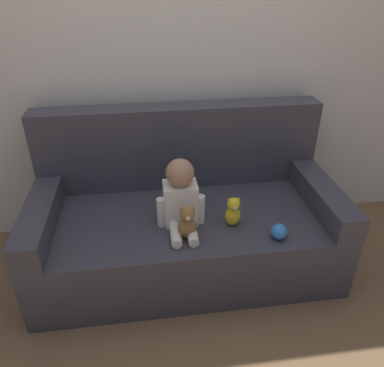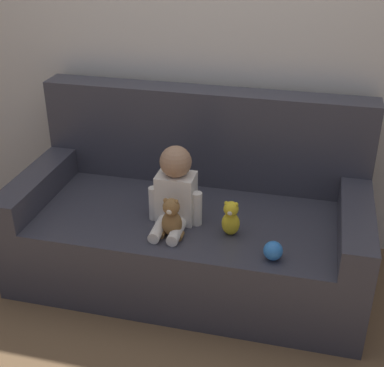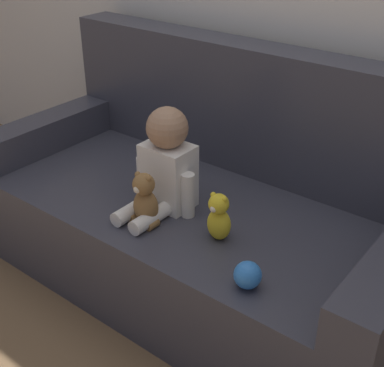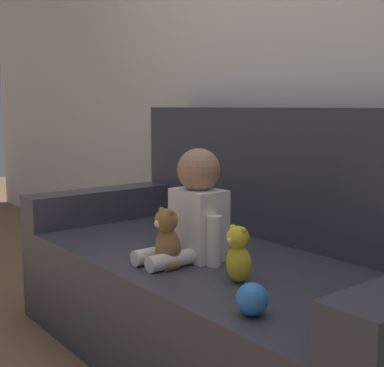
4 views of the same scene
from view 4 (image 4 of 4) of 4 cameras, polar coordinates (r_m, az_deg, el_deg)
The scene contains 7 objects.
ground_plane at distance 2.22m, azimuth 3.73°, elevation -18.16°, with size 12.00×12.00×0.00m, color brown.
wall_back at distance 2.40m, azimuth 14.10°, elevation 15.51°, with size 8.00×0.05×2.60m.
couch at distance 2.14m, azimuth 5.28°, elevation -9.88°, with size 1.87×0.91×0.98m.
person_baby at distance 1.98m, azimuth 0.35°, elevation -2.97°, with size 0.28×0.33×0.41m.
teddy_bear_brown at distance 1.90m, azimuth -2.69°, elevation -5.98°, with size 0.12×0.10×0.21m.
plush_toy_side at distance 1.74m, azimuth 4.96°, elevation -7.53°, with size 0.09×0.09×0.19m.
toy_ball at distance 1.49m, azimuth 6.44°, elevation -12.16°, with size 0.09×0.09×0.09m.
Camera 4 is at (1.48, -1.33, 0.99)m, focal length 50.00 mm.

